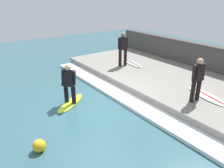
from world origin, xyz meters
TOP-DOWN VIEW (x-y plane):
  - ground_plane at (0.00, 0.00)m, footprint 28.00×28.00m
  - concrete_ledge at (3.83, 0.00)m, footprint 4.40×10.73m
  - back_wall at (6.28, 0.00)m, footprint 0.50×11.27m
  - wave_foam_crest at (1.24, 0.00)m, footprint 0.78×10.20m
  - surfboard_riding at (-0.64, 0.73)m, footprint 1.64×1.34m
  - surfer_riding at (-0.64, 0.73)m, footprint 0.58×0.58m
  - surfer_waiting_near at (3.15, 2.35)m, footprint 0.57×0.31m
  - surfboard_waiting_near at (3.78, 2.34)m, footprint 0.72×1.81m
  - surfer_waiting_far at (2.68, -2.27)m, footprint 0.53×0.28m
  - surfboard_waiting_far at (3.35, -2.33)m, footprint 0.95×1.88m
  - marker_buoy at (-2.51, -1.24)m, footprint 0.35×0.35m

SIDE VIEW (x-z plane):
  - ground_plane at x=0.00m, z-range 0.00..0.00m
  - surfboard_riding at x=-0.64m, z-range 0.00..0.06m
  - wave_foam_crest at x=1.24m, z-range 0.00..0.12m
  - marker_buoy at x=-2.51m, z-range 0.00..0.35m
  - concrete_ledge at x=3.83m, z-range 0.00..0.36m
  - surfboard_waiting_far at x=3.35m, z-range 0.36..0.42m
  - surfboard_waiting_near at x=3.78m, z-range 0.36..0.42m
  - back_wall at x=6.28m, z-range 0.00..1.54m
  - surfer_riding at x=-0.64m, z-range 0.14..1.64m
  - surfer_waiting_far at x=2.68m, z-range 0.46..2.00m
  - surfer_waiting_near at x=3.15m, z-range 0.47..2.16m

